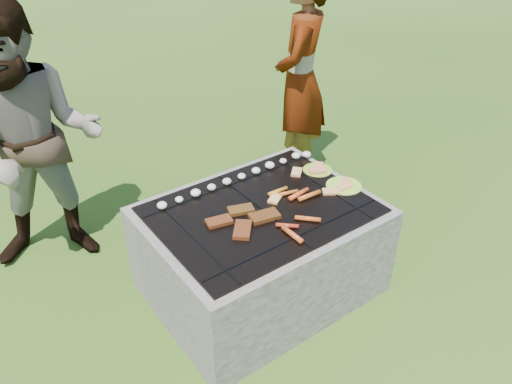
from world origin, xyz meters
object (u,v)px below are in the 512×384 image
at_px(fire_pit, 261,253).
at_px(cook, 301,80).
at_px(plate_far, 318,170).
at_px(plate_near, 344,186).
at_px(bystander, 35,144).

relative_size(fire_pit, cook, 0.76).
relative_size(plate_far, plate_near, 0.87).
height_order(fire_pit, plate_near, plate_near).
bearing_deg(plate_far, plate_near, -89.87).
height_order(plate_far, cook, cook).
height_order(fire_pit, bystander, bystander).
xyz_separation_m(plate_far, bystander, (-1.46, 0.94, 0.25)).
distance_m(plate_far, plate_near, 0.24).
xyz_separation_m(plate_near, bystander, (-1.46, 1.18, 0.25)).
xyz_separation_m(cook, bystander, (-1.99, 0.13, -0.00)).
bearing_deg(bystander, plate_far, -8.92).
distance_m(fire_pit, cook, 1.55).
bearing_deg(plate_near, plate_far, 90.13).
xyz_separation_m(plate_far, plate_near, (0.00, -0.24, -0.00)).
height_order(fire_pit, cook, cook).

